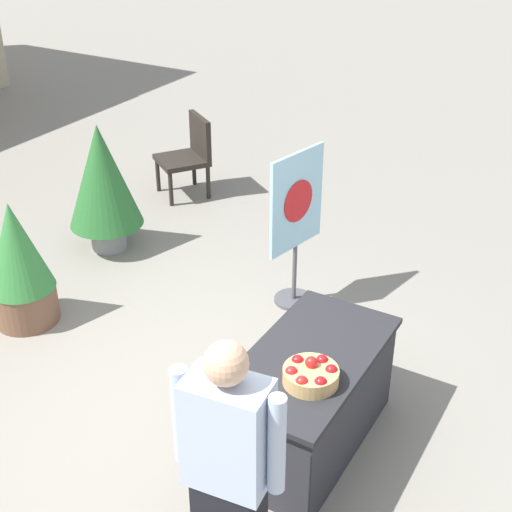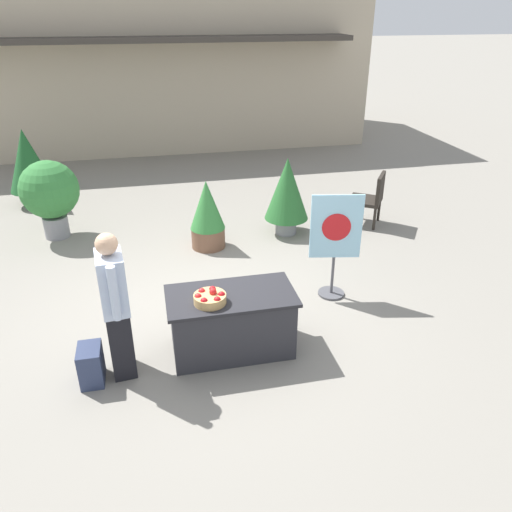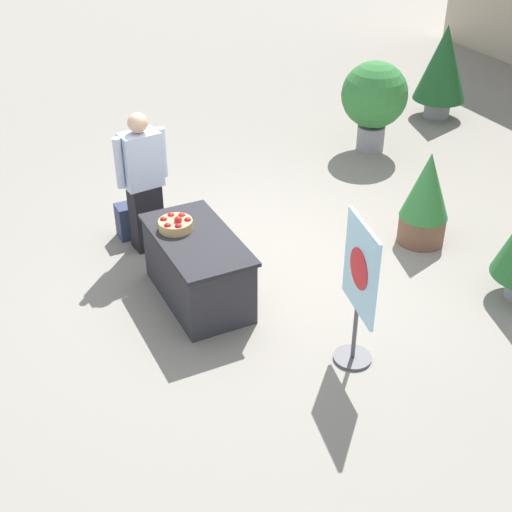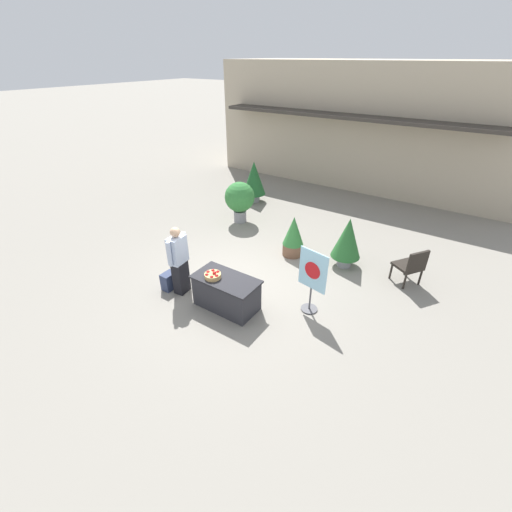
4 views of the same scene
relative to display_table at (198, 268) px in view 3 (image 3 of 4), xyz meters
The scene contains 9 objects.
ground_plane 0.89m from the display_table, 113.27° to the left, with size 120.00×120.00×0.00m, color gray.
display_table is the anchor object (origin of this frame).
apple_basket 0.51m from the display_table, 153.36° to the right, with size 0.35×0.35×0.16m.
person_visitor 1.31m from the display_table, behind, with size 0.31×0.61×1.65m.
backpack 1.57m from the display_table, behind, with size 0.24×0.34×0.42m.
poster_board 1.86m from the display_table, 30.35° to the left, with size 0.67×0.36×1.46m.
potted_plant_near_left 4.48m from the display_table, 122.48° to the left, with size 0.96×0.96×1.34m.
potted_plant_far_right 2.81m from the display_table, 87.97° to the left, with size 0.57×0.57×1.14m.
potted_plant_near_right 6.30m from the display_table, 118.76° to the left, with size 0.85×0.85×1.51m.
Camera 3 is at (6.07, -2.92, 4.41)m, focal length 50.00 mm.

